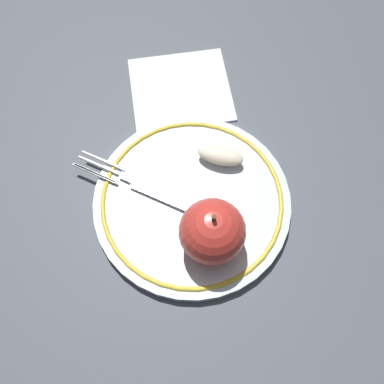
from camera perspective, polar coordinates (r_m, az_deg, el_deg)
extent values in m
plane|color=#4A5059|center=(0.53, 1.06, -0.07)|extent=(2.00, 2.00, 0.00)
cylinder|color=silver|center=(0.52, 0.00, -1.34)|extent=(0.24, 0.24, 0.01)
torus|color=gold|center=(0.51, 0.00, -1.05)|extent=(0.22, 0.22, 0.01)
sphere|color=red|center=(0.46, 2.71, -5.31)|extent=(0.07, 0.07, 0.07)
cylinder|color=brown|center=(0.42, 2.94, -3.55)|extent=(0.00, 0.00, 0.01)
ellipsoid|color=beige|center=(0.53, 3.81, 4.87)|extent=(0.06, 0.03, 0.02)
cube|color=silver|center=(0.51, -3.32, -0.84)|extent=(0.09, 0.04, 0.00)
cube|color=silver|center=(0.52, -8.79, 1.55)|extent=(0.02, 0.01, 0.00)
cube|color=silver|center=(0.54, -11.76, 4.13)|extent=(0.06, 0.02, 0.00)
cube|color=silver|center=(0.54, -12.17, 3.45)|extent=(0.06, 0.02, 0.00)
cube|color=silver|center=(0.54, -12.59, 2.76)|extent=(0.06, 0.02, 0.00)
cube|color=silver|center=(0.53, -13.02, 2.06)|extent=(0.06, 0.02, 0.00)
cube|color=white|center=(0.61, -1.53, 13.61)|extent=(0.17, 0.16, 0.01)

